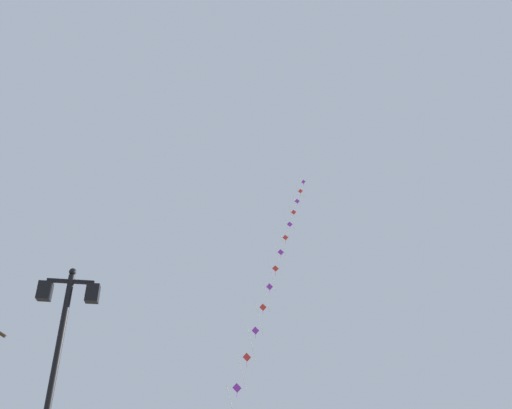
% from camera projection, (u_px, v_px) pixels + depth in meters
% --- Properties ---
extents(twin_lantern_lamp_post, '(1.30, 0.28, 5.12)m').
position_uv_depth(twin_lantern_lamp_post, '(60.00, 339.00, 10.25)').
color(twin_lantern_lamp_post, black).
rests_on(twin_lantern_lamp_post, ground_plane).
extents(kite_train, '(9.68, 15.94, 24.39)m').
position_uv_depth(kite_train, '(276.00, 268.00, 32.72)').
color(kite_train, brown).
rests_on(kite_train, ground_plane).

